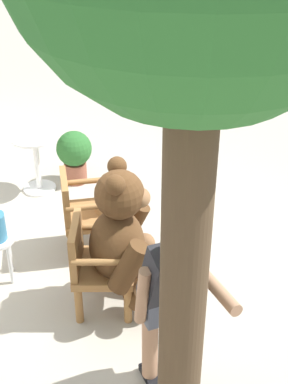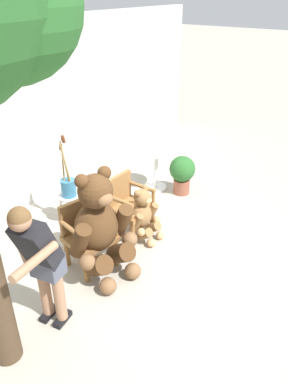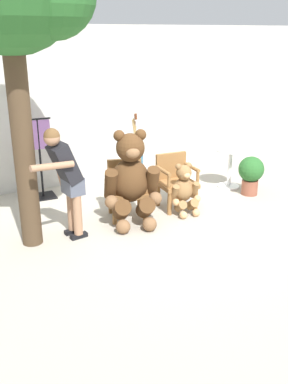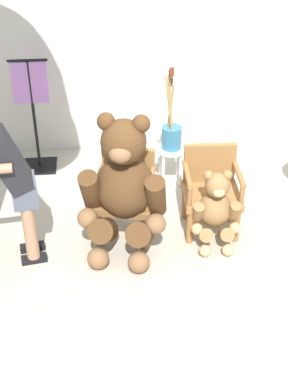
{
  "view_description": "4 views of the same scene",
  "coord_description": "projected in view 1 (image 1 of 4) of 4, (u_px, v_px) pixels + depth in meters",
  "views": [
    {
      "loc": [
        -4.09,
        0.97,
        3.34
      ],
      "look_at": [
        0.02,
        0.01,
        0.85
      ],
      "focal_mm": 50.0,
      "sensor_mm": 36.0,
      "label": 1
    },
    {
      "loc": [
        -3.19,
        -2.23,
        3.18
      ],
      "look_at": [
        0.16,
        0.06,
        0.93
      ],
      "focal_mm": 35.0,
      "sensor_mm": 36.0,
      "label": 2
    },
    {
      "loc": [
        -2.81,
        -5.08,
        2.66
      ],
      "look_at": [
        -0.37,
        0.02,
        0.55
      ],
      "focal_mm": 40.0,
      "sensor_mm": 36.0,
      "label": 3
    },
    {
      "loc": [
        -0.63,
        -3.86,
        3.36
      ],
      "look_at": [
        -0.29,
        -0.05,
        0.84
      ],
      "focal_mm": 50.0,
      "sensor_mm": 36.0,
      "label": 4
    }
  ],
  "objects": [
    {
      "name": "ground_plane",
      "position": [
        145.0,
        266.0,
        5.32
      ],
      "size": [
        60.0,
        60.0,
        0.0
      ],
      "primitive_type": "plane",
      "color": "#A8A091"
    },
    {
      "name": "wooden_chair_left",
      "position": [
        97.0,
        262.0,
        4.63
      ],
      "size": [
        0.66,
        0.63,
        0.86
      ],
      "color": "olive",
      "rests_on": "ground"
    },
    {
      "name": "round_side_table",
      "position": [
        36.0,
        157.0,
        6.41
      ],
      "size": [
        0.56,
        0.56,
        0.72
      ],
      "color": "white",
      "rests_on": "ground"
    },
    {
      "name": "person_visitor",
      "position": [
        168.0,
        292.0,
        3.61
      ],
      "size": [
        0.74,
        0.56,
        1.55
      ],
      "color": "black",
      "rests_on": "ground"
    },
    {
      "name": "wooden_chair_right",
      "position": [
        84.0,
        211.0,
        5.34
      ],
      "size": [
        0.58,
        0.54,
        0.86
      ],
      "color": "olive",
      "rests_on": "ground"
    },
    {
      "name": "teddy_bear_small",
      "position": [
        112.0,
        214.0,
        5.43
      ],
      "size": [
        0.48,
        0.46,
        0.81
      ],
      "color": "olive",
      "rests_on": "ground"
    },
    {
      "name": "potted_plant",
      "position": [
        74.0,
        153.0,
        6.61
      ],
      "size": [
        0.44,
        0.44,
        0.68
      ],
      "color": "brown",
      "rests_on": "ground"
    },
    {
      "name": "teddy_bear_large",
      "position": [
        126.0,
        240.0,
        4.54
      ],
      "size": [
        0.87,
        0.87,
        1.39
      ],
      "color": "#4C3019",
      "rests_on": "ground"
    }
  ]
}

